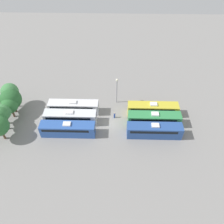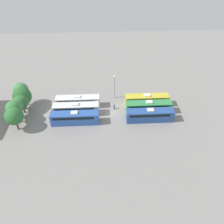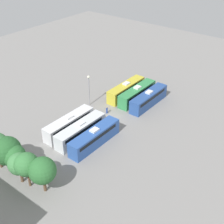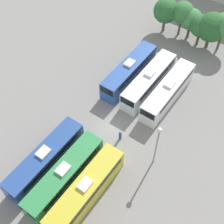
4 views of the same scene
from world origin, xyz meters
name	(u,v)px [view 4 (image 4 of 4)]	position (x,y,z in m)	size (l,w,h in m)	color
ground_plane	(112,129)	(0.00, 0.00, 0.00)	(128.85, 128.85, 0.00)	gray
bus_0	(46,159)	(-3.33, -9.11, 1.69)	(2.55, 11.73, 3.43)	#284C93
bus_1	(65,175)	(0.01, -9.43, 1.69)	(2.55, 11.73, 3.43)	#338C4C
bus_2	(86,190)	(3.16, -9.46, 1.69)	(2.55, 11.73, 3.43)	gold
bus_3	(129,71)	(-3.39, 9.44, 1.69)	(2.55, 11.73, 3.43)	#2D56A8
bus_4	(149,80)	(0.10, 9.43, 1.69)	(2.55, 11.73, 3.43)	silver
bus_5	(168,91)	(3.42, 9.19, 1.69)	(2.55, 11.73, 3.43)	silver
worker_person	(120,135)	(1.78, -0.55, 0.74)	(0.36, 0.36, 1.61)	navy
light_pole	(158,140)	(7.16, -0.99, 4.95)	(0.60, 0.60, 7.22)	gray
tree_0	(166,11)	(-4.99, 22.94, 4.07)	(4.24, 4.24, 6.21)	brown
tree_1	(183,13)	(-2.31, 23.72, 4.33)	(3.78, 3.78, 6.25)	brown
tree_2	(191,19)	(-0.61, 23.88, 3.64)	(3.60, 3.60, 5.47)	brown
tree_3	(201,26)	(1.55, 23.15, 3.64)	(3.75, 3.75, 5.54)	brown
tree_4	(212,27)	(3.20, 23.32, 3.99)	(4.80, 4.80, 6.41)	brown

